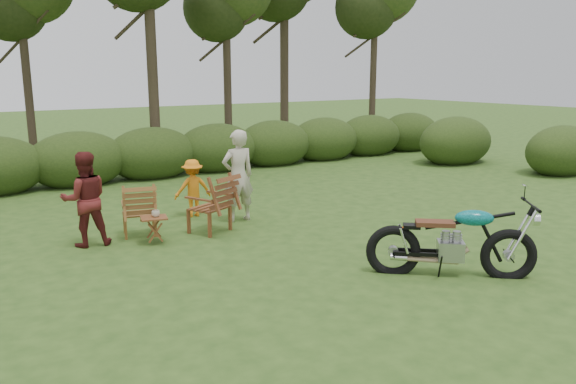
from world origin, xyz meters
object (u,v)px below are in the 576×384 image
motorcycle (449,275)px  side_table (155,230)px  lawn_chair_left (140,235)px  child (194,216)px  adult_b (89,245)px  cup (156,214)px  adult_a (239,220)px  lawn_chair_right (210,232)px

motorcycle → side_table: motorcycle is taller
lawn_chair_left → child: 1.53m
lawn_chair_left → adult_b: size_ratio=0.59×
side_table → cup: bearing=7.2°
motorcycle → side_table: bearing=168.8°
adult_a → adult_b: bearing=3.5°
lawn_chair_right → cup: (-1.06, -0.13, 0.52)m
adult_b → side_table: bearing=159.7°
side_table → child: 1.90m
side_table → lawn_chair_right: bearing=6.9°
motorcycle → lawn_chair_right: motorcycle is taller
cup → adult_b: adult_b is taller
lawn_chair_right → side_table: bearing=-16.9°
lawn_chair_left → adult_a: (1.95, -0.11, 0.00)m
lawn_chair_left → adult_b: adult_b is taller
adult_a → child: bearing=-50.7°
child → side_table: bearing=52.9°
side_table → lawn_chair_left: bearing=93.1°
adult_a → adult_b: adult_a is taller
motorcycle → child: bearing=148.6°
lawn_chair_left → cup: (0.07, -0.64, 0.52)m
cup → adult_a: (1.88, 0.53, -0.52)m
lawn_chair_left → adult_b: bearing=22.3°
side_table → adult_b: bearing=151.8°
lawn_chair_right → side_table: size_ratio=2.31×
cup → lawn_chair_right: bearing=6.9°
lawn_chair_left → adult_a: 1.96m
adult_b → child: (2.30, 0.82, 0.00)m
lawn_chair_right → adult_b: (-2.08, 0.39, 0.00)m
lawn_chair_right → child: size_ratio=0.92×
lawn_chair_left → child: size_ratio=0.81×
side_table → cup: cup is taller
cup → adult_b: 1.25m
lawn_chair_left → adult_a: adult_a is taller
motorcycle → adult_b: (-3.97, 4.34, 0.00)m
lawn_chair_left → cup: cup is taller
adult_a → adult_b: (-2.90, -0.01, 0.00)m
cup → child: child is taller
lawn_chair_left → lawn_chair_right: bearing=171.0°
lawn_chair_right → cup: bearing=-16.9°
motorcycle → lawn_chair_left: size_ratio=2.38×
cup → child: 1.93m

